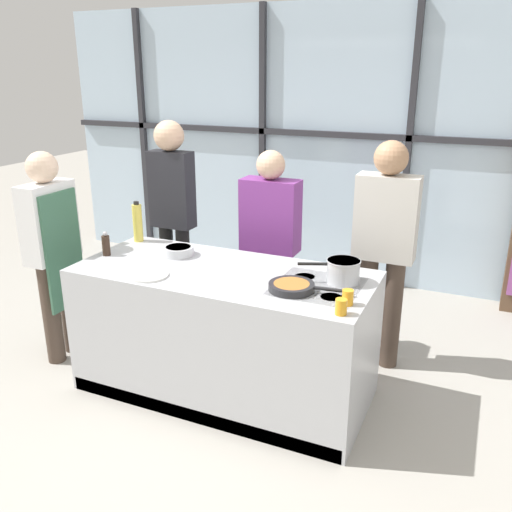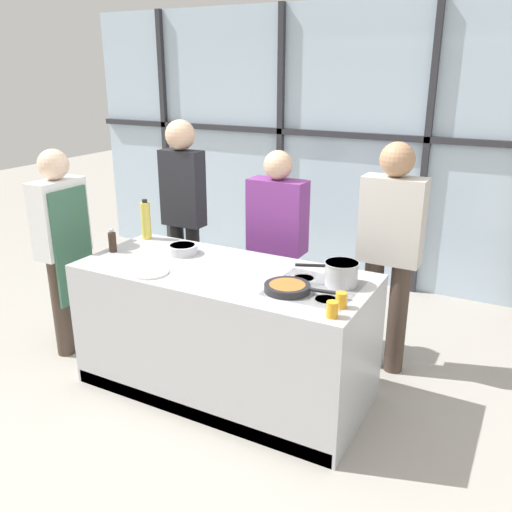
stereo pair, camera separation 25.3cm
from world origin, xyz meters
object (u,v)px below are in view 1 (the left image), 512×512
chef (53,246)px  saucepan (343,271)px  spectator_center_left (270,239)px  juice_glass_far (348,297)px  oil_bottle (138,223)px  spectator_center_right (384,243)px  pepper_grinder (106,245)px  juice_glass_near (341,307)px  frying_pan (293,287)px  white_plate (149,275)px  mixing_bowl (178,251)px  spectator_far_left (173,207)px

chef → saucepan: (2.16, 0.21, 0.06)m
spectator_center_left → juice_glass_far: (0.90, -1.01, 0.06)m
oil_bottle → spectator_center_right: bearing=15.6°
chef → pepper_grinder: chef is taller
chef → juice_glass_near: size_ratio=18.14×
frying_pan → white_plate: 0.94m
saucepan → mixing_bowl: 1.21m
white_plate → mixing_bowl: mixing_bowl is taller
chef → spectator_center_left: size_ratio=1.02×
chef → spectator_center_left: (1.39, 0.90, -0.03)m
spectator_far_left → white_plate: size_ratio=7.12×
mixing_bowl → juice_glass_near: size_ratio=2.45×
pepper_grinder → spectator_center_left: bearing=44.0°
mixing_bowl → pepper_grinder: bearing=-156.5°
oil_bottle → juice_glass_far: bearing=-16.0°
white_plate → juice_glass_near: size_ratio=2.80×
spectator_far_left → saucepan: spectator_far_left is taller
mixing_bowl → oil_bottle: (-0.46, 0.17, 0.11)m
spectator_far_left → spectator_center_left: 0.91m
chef → spectator_center_left: chef is taller
mixing_bowl → juice_glass_far: (1.33, -0.34, 0.01)m
spectator_center_left → juice_glass_far: spectator_center_left is taller
juice_glass_far → saucepan: bearing=110.2°
frying_pan → pepper_grinder: size_ratio=2.83×
white_plate → oil_bottle: size_ratio=0.80×
white_plate → juice_glass_near: (1.29, -0.05, 0.04)m
white_plate → pepper_grinder: bearing=156.5°
oil_bottle → juice_glass_near: size_ratio=3.51×
white_plate → juice_glass_far: bearing=3.8°
pepper_grinder → spectator_far_left: bearing=89.4°
spectator_far_left → spectator_center_left: (0.90, 0.00, -0.17)m
chef → mixing_bowl: size_ratio=7.42×
mixing_bowl → oil_bottle: 0.51m
spectator_center_left → spectator_center_right: (0.90, 0.00, 0.08)m
white_plate → oil_bottle: bearing=130.2°
spectator_center_right → oil_bottle: size_ratio=5.45×
chef → spectator_far_left: size_ratio=0.91×
juice_glass_near → juice_glass_far: size_ratio=1.00×
spectator_center_left → white_plate: size_ratio=6.37×
frying_pan → pepper_grinder: (-1.44, 0.07, 0.05)m
spectator_far_left → juice_glass_far: bearing=150.5°
white_plate → chef: bearing=168.7°
mixing_bowl → oil_bottle: bearing=160.0°
spectator_far_left → mixing_bowl: (0.46, -0.67, -0.12)m
spectator_center_left → oil_bottle: spectator_center_left is taller
spectator_far_left → juice_glass_near: spectator_far_left is taller
chef → spectator_center_left: bearing=123.0°
saucepan → juice_glass_far: 0.34m
chef → oil_bottle: 0.65m
juice_glass_near → juice_glass_far: (0.00, 0.14, 0.00)m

